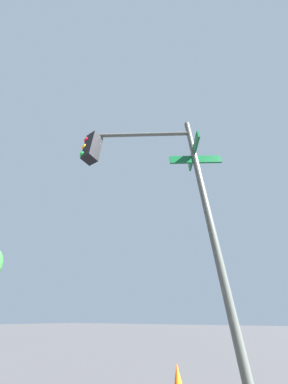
% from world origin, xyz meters
% --- Properties ---
extents(traffic_signal_near, '(2.71, 1.79, 5.37)m').
position_xyz_m(traffic_signal_near, '(-6.25, -6.31, 3.80)').
color(traffic_signal_near, '#474C47').
rests_on(traffic_signal_near, ground_plane).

